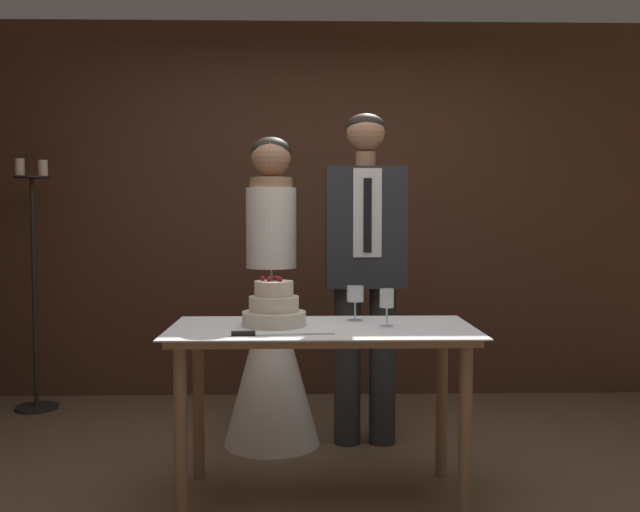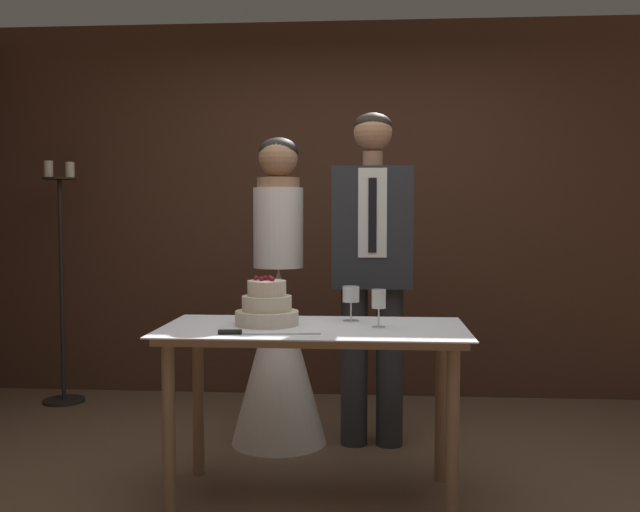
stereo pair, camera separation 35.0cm
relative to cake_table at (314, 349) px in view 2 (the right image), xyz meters
name	(u,v)px [view 2 (the right image)]	position (x,y,z in m)	size (l,w,h in m)	color
ground_plane	(320,504)	(0.03, -0.08, -0.68)	(40.00, 40.00, 0.00)	brown
wall_back	(341,210)	(0.03, 1.94, 0.64)	(5.37, 0.12, 2.65)	#472B1E
cake_table	(314,349)	(0.00, 0.00, 0.00)	(1.38, 0.69, 0.79)	#8E6B4C
tiered_cake	(267,307)	(-0.22, 0.04, 0.19)	(0.29, 0.29, 0.23)	beige
cake_knife	(249,333)	(-0.25, -0.23, 0.11)	(0.44, 0.06, 0.02)	silver
wine_glass_near	(351,296)	(0.16, 0.18, 0.22)	(0.08, 0.08, 0.17)	silver
wine_glass_middle	(379,301)	(0.29, 0.00, 0.22)	(0.06, 0.06, 0.17)	silver
bride	(279,331)	(-0.26, 0.78, -0.04)	(0.54, 0.54, 1.72)	white
groom	(372,259)	(0.26, 0.78, 0.37)	(0.44, 0.25, 1.85)	#282B30
candle_stand	(62,294)	(-1.86, 1.53, 0.07)	(0.28, 0.28, 1.66)	black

